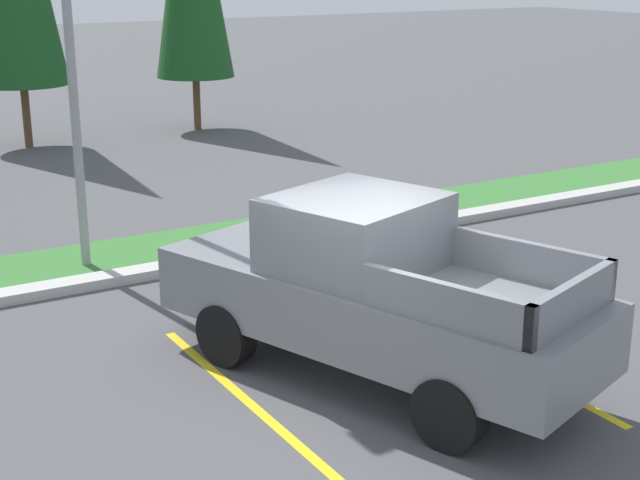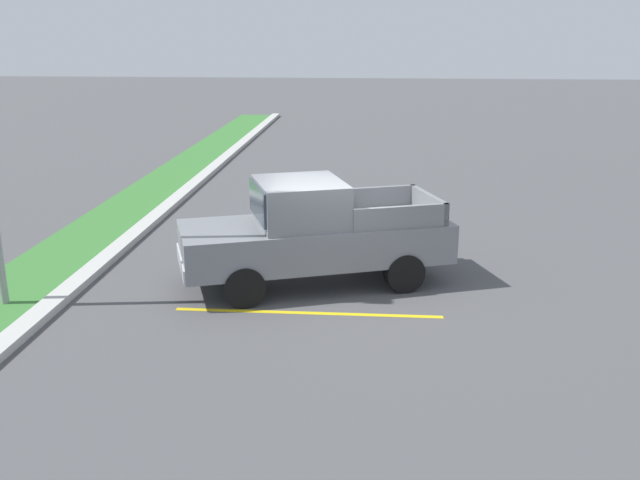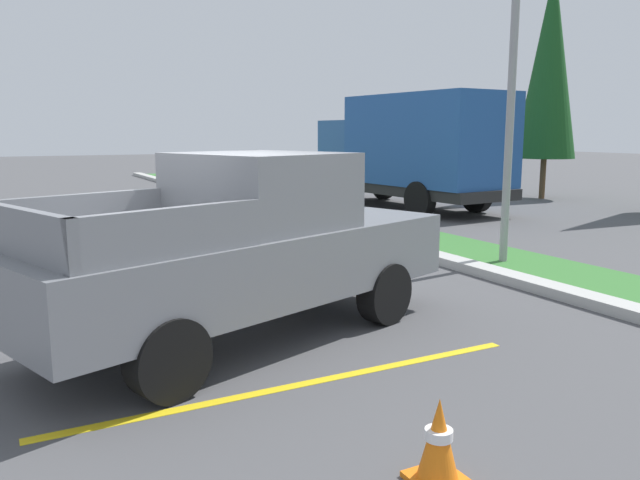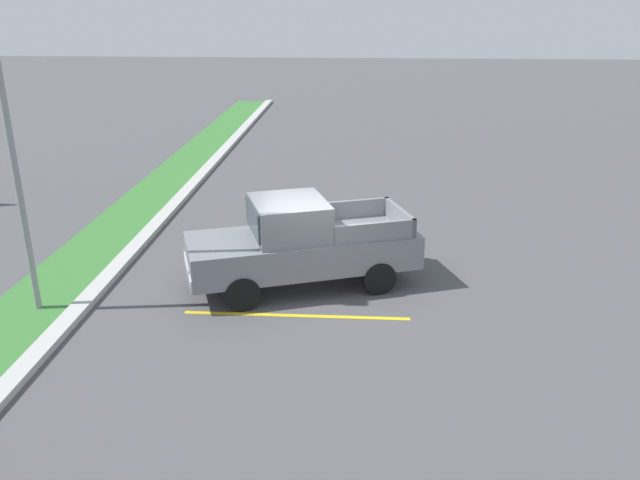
{
  "view_description": "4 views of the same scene",
  "coord_description": "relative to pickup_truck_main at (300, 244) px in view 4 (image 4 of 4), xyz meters",
  "views": [
    {
      "loc": [
        -5.25,
        -7.84,
        4.66
      ],
      "look_at": [
        0.3,
        1.45,
        1.37
      ],
      "focal_mm": 52.49,
      "sensor_mm": 36.0,
      "label": 1
    },
    {
      "loc": [
        -13.02,
        -0.84,
        4.91
      ],
      "look_at": [
        -0.63,
        0.16,
        1.2
      ],
      "focal_mm": 40.23,
      "sensor_mm": 36.0,
      "label": 2
    },
    {
      "loc": [
        6.91,
        -2.11,
        2.33
      ],
      "look_at": [
        -0.33,
        1.7,
        0.92
      ],
      "focal_mm": 35.25,
      "sensor_mm": 36.0,
      "label": 3
    },
    {
      "loc": [
        -13.35,
        -0.96,
        6.33
      ],
      "look_at": [
        -0.45,
        -0.12,
        1.45
      ],
      "focal_mm": 36.27,
      "sensor_mm": 36.0,
      "label": 4
    }
  ],
  "objects": [
    {
      "name": "traffic_cone",
      "position": [
        3.48,
        0.02,
        -0.75
      ],
      "size": [
        0.36,
        0.36,
        0.6
      ],
      "color": "orange",
      "rests_on": "ground"
    },
    {
      "name": "curb_strip",
      "position": [
        -0.35,
        4.62,
        -0.97
      ],
      "size": [
        56.0,
        0.4,
        0.15
      ],
      "primitive_type": "cube",
      "color": "#B2B2AD",
      "rests_on": "ground"
    },
    {
      "name": "parking_line_near",
      "position": [
        -1.53,
        -0.05,
        -1.04
      ],
      "size": [
        0.12,
        4.8,
        0.01
      ],
      "primitive_type": "cube",
      "color": "yellow",
      "rests_on": "ground"
    },
    {
      "name": "parking_line_far",
      "position": [
        1.57,
        -0.05,
        -1.04
      ],
      "size": [
        0.12,
        4.8,
        0.01
      ],
      "primitive_type": "cube",
      "color": "yellow",
      "rests_on": "ground"
    },
    {
      "name": "grass_median",
      "position": [
        -0.35,
        5.72,
        -1.01
      ],
      "size": [
        56.0,
        1.8,
        0.06
      ],
      "primitive_type": "cube",
      "color": "#387533",
      "rests_on": "ground"
    },
    {
      "name": "pickup_truck_main",
      "position": [
        0.0,
        0.0,
        0.0
      ],
      "size": [
        3.5,
        5.55,
        2.1
      ],
      "color": "black",
      "rests_on": "ground"
    },
    {
      "name": "street_light",
      "position": [
        -1.63,
        5.37,
        3.22
      ],
      "size": [
        0.24,
        1.49,
        7.41
      ],
      "color": "gray",
      "rests_on": "ground"
    },
    {
      "name": "ground_plane",
      "position": [
        -0.35,
        -0.38,
        -1.04
      ],
      "size": [
        120.0,
        120.0,
        0.0
      ],
      "primitive_type": "plane",
      "color": "#4C4C4F"
    }
  ]
}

